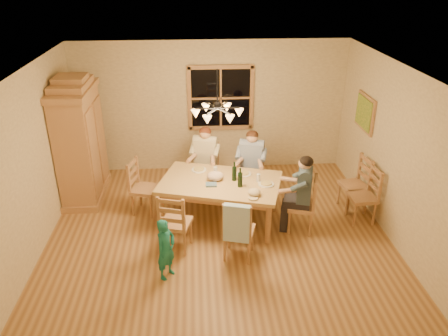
{
  "coord_description": "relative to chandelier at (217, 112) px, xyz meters",
  "views": [
    {
      "loc": [
        -0.33,
        -6.09,
        4.08
      ],
      "look_at": [
        0.1,
        0.1,
        1.11
      ],
      "focal_mm": 35.0,
      "sensor_mm": 36.0,
      "label": 1
    }
  ],
  "objects": [
    {
      "name": "wall_left",
      "position": [
        -2.75,
        0.0,
        -0.73
      ],
      "size": [
        0.02,
        5.0,
        2.7
      ],
      "primitive_type": "cube",
      "color": "tan",
      "rests_on": "floor"
    },
    {
      "name": "adult_plaid_man",
      "position": [
        0.68,
        1.12,
        -1.24
      ],
      "size": [
        0.48,
        0.51,
        0.87
      ],
      "rotation": [
        0.0,
        0.0,
        2.86
      ],
      "color": "#314B87",
      "rests_on": "floor"
    },
    {
      "name": "chair_far_right",
      "position": [
        0.68,
        1.12,
        -1.77
      ],
      "size": [
        0.54,
        0.53,
        0.99
      ],
      "rotation": [
        0.0,
        0.0,
        2.86
      ],
      "color": "#A06F46",
      "rests_on": "floor"
    },
    {
      "name": "window",
      "position": [
        0.2,
        2.47,
        -0.53
      ],
      "size": [
        1.3,
        0.06,
        1.3
      ],
      "color": "black",
      "rests_on": "wall_back"
    },
    {
      "name": "chair_near_right",
      "position": [
        0.27,
        -0.69,
        -1.77
      ],
      "size": [
        0.54,
        0.53,
        0.99
      ],
      "rotation": [
        0.0,
        0.0,
        -0.28
      ],
      "color": "#A06F46",
      "rests_on": "floor"
    },
    {
      "name": "chair_end_right",
      "position": [
        1.36,
        -0.04,
        -1.77
      ],
      "size": [
        0.53,
        0.54,
        0.99
      ],
      "rotation": [
        0.0,
        0.0,
        1.29
      ],
      "color": "#A06F46",
      "rests_on": "floor"
    },
    {
      "name": "chair_spare_back",
      "position": [
        2.45,
        0.6,
        -1.77
      ],
      "size": [
        0.49,
        0.51,
        0.99
      ],
      "rotation": [
        0.0,
        0.0,
        1.74
      ],
      "color": "#A06F46",
      "rests_on": "floor"
    },
    {
      "name": "cloth_bundle",
      "position": [
        -0.03,
        0.38,
        -1.24
      ],
      "size": [
        0.28,
        0.22,
        0.15
      ],
      "primitive_type": "ellipsoid",
      "color": "#C6A690",
      "rests_on": "dining_table"
    },
    {
      "name": "adult_woman",
      "position": [
        -0.16,
        1.36,
        -1.24
      ],
      "size": [
        0.48,
        0.51,
        0.87
      ],
      "rotation": [
        0.0,
        0.0,
        2.86
      ],
      "color": "beige",
      "rests_on": "floor"
    },
    {
      "name": "wall_right",
      "position": [
        2.75,
        0.0,
        -0.73
      ],
      "size": [
        0.02,
        5.0,
        2.7
      ],
      "primitive_type": "cube",
      "color": "tan",
      "rests_on": "floor"
    },
    {
      "name": "ceiling",
      "position": [
        0.0,
        0.0,
        0.62
      ],
      "size": [
        5.5,
        5.0,
        0.02
      ],
      "primitive_type": "cube",
      "color": "white",
      "rests_on": "wall_back"
    },
    {
      "name": "wine_bottle_a",
      "position": [
        0.29,
        0.36,
        -1.15
      ],
      "size": [
        0.08,
        0.08,
        0.33
      ],
      "primitive_type": "cylinder",
      "color": "black",
      "rests_on": "dining_table"
    },
    {
      "name": "napkin",
      "position": [
        -0.1,
        0.19,
        -1.3
      ],
      "size": [
        0.21,
        0.18,
        0.03
      ],
      "primitive_type": "cube",
      "rotation": [
        0.0,
        0.0,
        -0.28
      ],
      "color": "slate",
      "rests_on": "dining_table"
    },
    {
      "name": "floor",
      "position": [
        0.0,
        0.0,
        -2.08
      ],
      "size": [
        5.5,
        5.5,
        0.0
      ],
      "primitive_type": "plane",
      "color": "brown",
      "rests_on": "ground"
    },
    {
      "name": "armoire",
      "position": [
        -2.42,
        1.41,
        -1.02
      ],
      "size": [
        0.66,
        1.4,
        2.3
      ],
      "color": "#A57847",
      "rests_on": "floor"
    },
    {
      "name": "wine_glass_b",
      "position": [
        0.68,
        0.27,
        -1.25
      ],
      "size": [
        0.06,
        0.06,
        0.14
      ],
      "primitive_type": "cylinder",
      "color": "silver",
      "rests_on": "dining_table"
    },
    {
      "name": "chandelier",
      "position": [
        0.0,
        0.0,
        0.0
      ],
      "size": [
        0.77,
        0.68,
        0.71
      ],
      "color": "black",
      "rests_on": "ceiling"
    },
    {
      "name": "wall_back",
      "position": [
        0.0,
        2.5,
        -0.73
      ],
      "size": [
        5.5,
        0.02,
        2.7
      ],
      "primitive_type": "cube",
      "color": "tan",
      "rests_on": "floor"
    },
    {
      "name": "chair_end_left",
      "position": [
        -1.25,
        0.71,
        -1.77
      ],
      "size": [
        0.53,
        0.54,
        0.99
      ],
      "rotation": [
        0.0,
        0.0,
        -1.85
      ],
      "color": "#A06F46",
      "rests_on": "floor"
    },
    {
      "name": "towel",
      "position": [
        0.22,
        -0.87,
        -1.38
      ],
      "size": [
        0.39,
        0.2,
        0.58
      ],
      "primitive_type": "cube",
      "rotation": [
        0.0,
        0.0,
        -0.28
      ],
      "color": "#A7C9E2",
      "rests_on": "chair_near_right"
    },
    {
      "name": "painting",
      "position": [
        2.71,
        1.2,
        -0.48
      ],
      "size": [
        0.06,
        0.78,
        0.64
      ],
      "color": "#A57847",
      "rests_on": "wall_right"
    },
    {
      "name": "chair_near_left",
      "position": [
        -0.67,
        -0.41,
        -1.77
      ],
      "size": [
        0.54,
        0.53,
        0.99
      ],
      "rotation": [
        0.0,
        0.0,
        -0.28
      ],
      "color": "#A06F46",
      "rests_on": "floor"
    },
    {
      "name": "wine_glass_a",
      "position": [
        -0.01,
        0.6,
        -1.25
      ],
      "size": [
        0.06,
        0.06,
        0.14
      ],
      "primitive_type": "cylinder",
      "color": "silver",
      "rests_on": "dining_table"
    },
    {
      "name": "plate_plaid",
      "position": [
        0.47,
        0.56,
        -1.31
      ],
      "size": [
        0.26,
        0.26,
        0.02
      ],
      "primitive_type": "cylinder",
      "color": "white",
      "rests_on": "dining_table"
    },
    {
      "name": "plate_slate",
      "position": [
        0.8,
        0.16,
        -1.31
      ],
      "size": [
        0.26,
        0.26,
        0.02
      ],
      "primitive_type": "cylinder",
      "color": "white",
      "rests_on": "dining_table"
    },
    {
      "name": "plate_woman",
      "position": [
        -0.29,
        0.77,
        -1.31
      ],
      "size": [
        0.26,
        0.26,
        0.02
      ],
      "primitive_type": "cylinder",
      "color": "white",
      "rests_on": "dining_table"
    },
    {
      "name": "cap",
      "position": [
        0.55,
        -0.18,
        -1.26
      ],
      "size": [
        0.2,
        0.2,
        0.11
      ],
      "primitive_type": "ellipsoid",
      "color": "#CEB789",
      "rests_on": "dining_table"
    },
    {
      "name": "chair_spare_front",
      "position": [
        2.45,
        0.17,
        -1.77
      ],
      "size": [
        0.44,
        0.46,
        0.99
      ],
      "rotation": [
        0.0,
        0.0,
        1.62
      ],
      "color": "#A06F46",
      "rests_on": "floor"
    },
    {
      "name": "chair_far_left",
      "position": [
        -0.16,
        1.36,
        -1.77
      ],
      "size": [
        0.54,
        0.53,
        0.99
      ],
      "rotation": [
        0.0,
        0.0,
        2.86
      ],
      "color": "#A06F46",
      "rests_on": "floor"
    },
    {
      "name": "dining_table",
      "position": [
        0.06,
        0.34,
        -1.41
      ],
      "size": [
        2.21,
        1.69,
        0.76
      ],
      "rotation": [
        0.0,
        0.0,
        -0.28
      ],
      "color": "tan",
      "rests_on": "floor"
    },
    {
      "name": "adult_slate_man",
      "position": [
        1.36,
        -0.04,
        -1.24
      ],
      "size": [
        0.51,
        0.48,
        0.87
      ],
      "rotation": [
        0.0,
        0.0,
        1.29
      ],
      "color": "#3C5061",
      "rests_on": "floor"
    },
    {
      "name": "child",
      "position": [
        -0.79,
        -1.08,
        -1.62
      ],
      "size": [
        0.38,
        0.4,
        0.92
      ],
      "primitive_type": "imported",
      "rotation": [
        0.0,
        0.0,
        0.93
      ],
      "color": "#1A7772",
      "rests_on": "floor"
    },
    {
      "name": "wine_bottle_b",
      "position": [
        0.36,
        0.13,
        -1.15
      ],
      "size": [
        0.08,
        0.08,
        0.33
      ],
      "primitive_type": "cylinder",
      "color": "black",
      "rests_on": "dining_table"
    }
  ]
}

